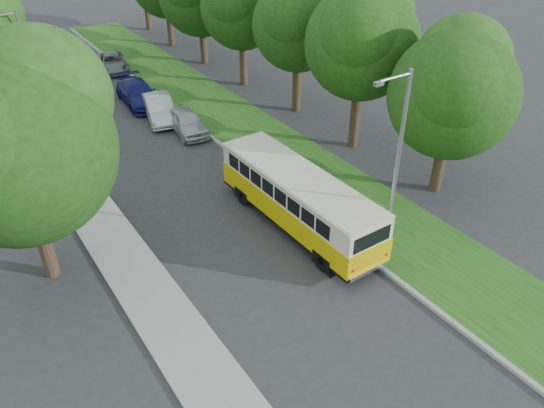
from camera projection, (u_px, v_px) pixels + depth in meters
ground at (265, 260)px, 21.87m from camera, size 120.00×120.00×0.00m
curb at (271, 183)px, 26.99m from camera, size 0.20×70.00×0.15m
grass_verge at (307, 170)px, 28.09m from camera, size 4.50×70.00×0.13m
sidewalk at (110, 238)px, 23.09m from camera, size 2.20×70.00×0.12m
treeline at (148, 14)px, 32.64m from camera, size 24.27×41.91×9.46m
lamppost_near at (395, 165)px, 19.71m from camera, size 1.71×0.16×8.00m
lamppost_far at (30, 75)px, 28.58m from camera, size 1.71×0.16×7.50m
warning_sign at (64, 142)px, 27.19m from camera, size 0.56×0.10×2.50m
vintage_bus at (298, 201)px, 23.18m from camera, size 2.52×9.23×2.73m
car_silver at (186, 121)px, 31.80m from camera, size 2.06×4.30×1.42m
car_white at (159, 108)px, 33.38m from camera, size 2.58×4.76×1.49m
car_blue at (138, 93)px, 35.49m from camera, size 2.47×5.27×1.49m
car_grey at (112, 62)px, 41.32m from camera, size 2.93×4.79×1.24m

